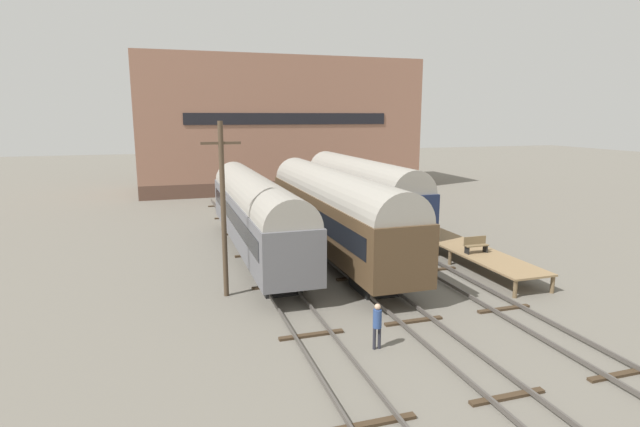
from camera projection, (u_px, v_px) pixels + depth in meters
ground_plane at (383, 298)px, 23.64m from camera, size 200.00×200.00×0.00m
track_left at (292, 305)px, 22.29m from camera, size 2.60×60.00×0.26m
track_middle at (384, 295)px, 23.61m from camera, size 2.60×60.00×0.26m
track_right at (465, 285)px, 24.93m from camera, size 2.60×60.00×0.26m
train_car_brown at (334, 208)px, 29.79m from camera, size 3.09×18.79×5.35m
train_car_grey at (255, 210)px, 30.04m from camera, size 2.88×18.91×5.02m
train_car_navy at (361, 190)px, 37.45m from camera, size 3.14×17.38×5.35m
station_platform at (467, 248)px, 29.07m from camera, size 2.46×11.60×0.96m
bench at (476, 244)px, 27.79m from camera, size 1.40×0.40×0.91m
person_worker at (377, 322)px, 18.25m from camera, size 0.32×0.32×1.76m
utility_pole at (223, 208)px, 23.09m from camera, size 1.80×0.24×8.25m
warehouse_building at (277, 125)px, 59.12m from camera, size 31.59×11.91×14.85m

